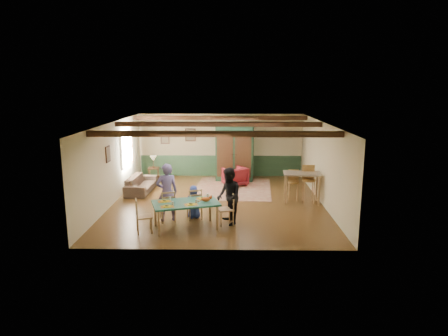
{
  "coord_description": "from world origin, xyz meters",
  "views": [
    {
      "loc": [
        0.45,
        -13.04,
        3.92
      ],
      "look_at": [
        0.21,
        0.17,
        1.15
      ],
      "focal_mm": 32.0,
      "sensor_mm": 36.0,
      "label": 1
    }
  ],
  "objects_px": {
    "dining_chair_far_left": "(168,206)",
    "bar_stool_left": "(293,186)",
    "person_child": "(194,202)",
    "dining_chair_end_right": "(225,208)",
    "person_woman": "(229,196)",
    "armchair": "(235,176)",
    "dining_table": "(186,215)",
    "person_man": "(167,192)",
    "dining_chair_end_left": "(144,216)",
    "dining_chair_far_right": "(194,204)",
    "cat": "(206,199)",
    "bar_stool_right": "(309,184)",
    "sofa": "(141,184)",
    "end_table": "(154,174)",
    "armoire": "(235,152)",
    "table_lamp": "(153,162)",
    "counter_table": "(302,188)"
  },
  "relations": [
    {
      "from": "dining_chair_far_right",
      "to": "armoire",
      "type": "xyz_separation_m",
      "value": [
        1.23,
        4.87,
        0.72
      ]
    },
    {
      "from": "cat",
      "to": "sofa",
      "type": "xyz_separation_m",
      "value": [
        -2.66,
        3.8,
        -0.54
      ]
    },
    {
      "from": "dining_chair_far_right",
      "to": "end_table",
      "type": "bearing_deg",
      "value": -83.52
    },
    {
      "from": "end_table",
      "to": "dining_chair_end_right",
      "type": "bearing_deg",
      "value": -59.95
    },
    {
      "from": "dining_chair_far_right",
      "to": "table_lamp",
      "type": "distance_m",
      "value": 5.28
    },
    {
      "from": "end_table",
      "to": "bar_stool_left",
      "type": "xyz_separation_m",
      "value": [
        5.35,
        -2.87,
        0.26
      ]
    },
    {
      "from": "counter_table",
      "to": "dining_chair_far_left",
      "type": "bearing_deg",
      "value": -154.87
    },
    {
      "from": "dining_chair_end_right",
      "to": "sofa",
      "type": "bearing_deg",
      "value": -155.18
    },
    {
      "from": "person_woman",
      "to": "bar_stool_right",
      "type": "height_order",
      "value": "person_woman"
    },
    {
      "from": "end_table",
      "to": "sofa",
      "type": "bearing_deg",
      "value": -94.65
    },
    {
      "from": "person_man",
      "to": "person_child",
      "type": "height_order",
      "value": "person_man"
    },
    {
      "from": "dining_chair_far_left",
      "to": "person_man",
      "type": "distance_m",
      "value": 0.39
    },
    {
      "from": "counter_table",
      "to": "bar_stool_right",
      "type": "relative_size",
      "value": 0.99
    },
    {
      "from": "armoire",
      "to": "sofa",
      "type": "xyz_separation_m",
      "value": [
        -3.51,
        -1.8,
        -0.89
      ]
    },
    {
      "from": "sofa",
      "to": "bar_stool_left",
      "type": "distance_m",
      "value": 5.61
    },
    {
      "from": "table_lamp",
      "to": "bar_stool_right",
      "type": "bearing_deg",
      "value": -27.6
    },
    {
      "from": "counter_table",
      "to": "person_man",
      "type": "bearing_deg",
      "value": -155.84
    },
    {
      "from": "person_woman",
      "to": "armchair",
      "type": "bearing_deg",
      "value": 159.72
    },
    {
      "from": "cat",
      "to": "bar_stool_right",
      "type": "relative_size",
      "value": 0.28
    },
    {
      "from": "dining_table",
      "to": "armchair",
      "type": "height_order",
      "value": "dining_table"
    },
    {
      "from": "table_lamp",
      "to": "bar_stool_right",
      "type": "height_order",
      "value": "bar_stool_right"
    },
    {
      "from": "dining_chair_far_left",
      "to": "dining_chair_end_left",
      "type": "xyz_separation_m",
      "value": [
        -0.5,
        -0.9,
        0.0
      ]
    },
    {
      "from": "person_man",
      "to": "counter_table",
      "type": "height_order",
      "value": "person_man"
    },
    {
      "from": "counter_table",
      "to": "sofa",
      "type": "bearing_deg",
      "value": 166.97
    },
    {
      "from": "dining_chair_far_left",
      "to": "table_lamp",
      "type": "height_order",
      "value": "table_lamp"
    },
    {
      "from": "cat",
      "to": "end_table",
      "type": "distance_m",
      "value": 6.12
    },
    {
      "from": "dining_table",
      "to": "armoire",
      "type": "relative_size",
      "value": 0.75
    },
    {
      "from": "dining_chair_far_left",
      "to": "bar_stool_left",
      "type": "xyz_separation_m",
      "value": [
        3.97,
        2.18,
        0.06
      ]
    },
    {
      "from": "dining_chair_far_left",
      "to": "bar_stool_left",
      "type": "bearing_deg",
      "value": -168.55
    },
    {
      "from": "dining_chair_end_left",
      "to": "dining_table",
      "type": "bearing_deg",
      "value": -90.0
    },
    {
      "from": "dining_chair_end_right",
      "to": "armchair",
      "type": "xyz_separation_m",
      "value": [
        0.32,
        4.47,
        -0.1
      ]
    },
    {
      "from": "dining_chair_far_right",
      "to": "bar_stool_left",
      "type": "xyz_separation_m",
      "value": [
        3.21,
        1.95,
        0.06
      ]
    },
    {
      "from": "person_man",
      "to": "dining_table",
      "type": "bearing_deg",
      "value": 116.57
    },
    {
      "from": "table_lamp",
      "to": "bar_stool_left",
      "type": "bearing_deg",
      "value": -28.27
    },
    {
      "from": "armoire",
      "to": "end_table",
      "type": "relative_size",
      "value": 4.39
    },
    {
      "from": "sofa",
      "to": "bar_stool_right",
      "type": "distance_m",
      "value": 6.12
    },
    {
      "from": "dining_chair_far_right",
      "to": "sofa",
      "type": "height_order",
      "value": "dining_chair_far_right"
    },
    {
      "from": "armchair",
      "to": "dining_chair_far_right",
      "type": "bearing_deg",
      "value": 37.94
    },
    {
      "from": "cat",
      "to": "end_table",
      "type": "xyz_separation_m",
      "value": [
        -2.52,
        5.55,
        -0.56
      ]
    },
    {
      "from": "dining_chair_far_right",
      "to": "cat",
      "type": "xyz_separation_m",
      "value": [
        0.38,
        -0.73,
        0.36
      ]
    },
    {
      "from": "dining_chair_far_right",
      "to": "end_table",
      "type": "distance_m",
      "value": 5.28
    },
    {
      "from": "person_man",
      "to": "counter_table",
      "type": "bearing_deg",
      "value": -173.22
    },
    {
      "from": "dining_chair_far_left",
      "to": "bar_stool_right",
      "type": "distance_m",
      "value": 4.89
    },
    {
      "from": "sofa",
      "to": "bar_stool_right",
      "type": "relative_size",
      "value": 1.61
    },
    {
      "from": "person_child",
      "to": "dining_chair_end_right",
      "type": "bearing_deg",
      "value": 133.15
    },
    {
      "from": "dining_chair_end_right",
      "to": "end_table",
      "type": "relative_size",
      "value": 1.74
    },
    {
      "from": "dining_table",
      "to": "person_child",
      "type": "distance_m",
      "value": 0.9
    },
    {
      "from": "dining_chair_far_left",
      "to": "person_man",
      "type": "xyz_separation_m",
      "value": [
        -0.02,
        0.08,
        0.38
      ]
    },
    {
      "from": "bar_stool_right",
      "to": "dining_chair_far_right",
      "type": "bearing_deg",
      "value": -151.88
    },
    {
      "from": "dining_chair_end_left",
      "to": "cat",
      "type": "xyz_separation_m",
      "value": [
        1.64,
        0.41,
        0.36
      ]
    }
  ]
}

